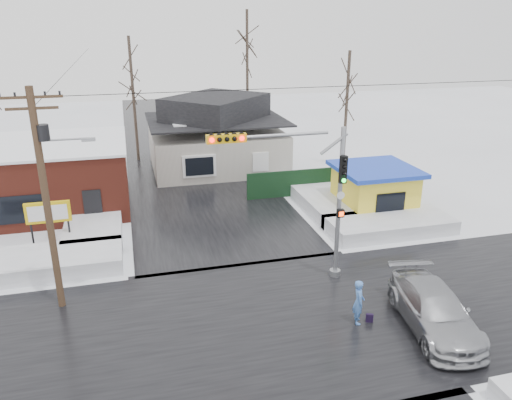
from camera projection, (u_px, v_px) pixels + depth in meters
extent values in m
plane|color=white|center=(270.00, 324.00, 19.48)|extent=(120.00, 120.00, 0.00)
cube|color=black|center=(270.00, 324.00, 19.48)|extent=(10.00, 120.00, 0.02)
cube|color=black|center=(270.00, 324.00, 19.48)|extent=(120.00, 10.00, 0.02)
cube|color=white|center=(46.00, 262.00, 23.55)|extent=(7.00, 3.00, 0.80)
cube|color=white|center=(390.00, 225.00, 27.86)|extent=(7.00, 3.00, 0.80)
cube|color=white|center=(95.00, 220.00, 28.57)|extent=(3.00, 8.00, 0.80)
cube|color=white|center=(323.00, 198.00, 31.92)|extent=(3.00, 8.00, 0.80)
cylinder|color=gray|center=(339.00, 205.00, 21.97)|extent=(0.20, 0.20, 7.00)
cylinder|color=gray|center=(335.00, 273.00, 23.12)|extent=(0.50, 0.50, 0.30)
cylinder|color=gray|center=(275.00, 136.00, 20.12)|extent=(4.60, 0.14, 0.14)
cube|color=gold|center=(226.00, 138.00, 19.64)|extent=(1.60, 0.28, 0.35)
sphere|color=#FF0C0C|center=(212.00, 140.00, 19.35)|extent=(0.20, 0.20, 0.20)
sphere|color=#FF0C0C|center=(242.00, 138.00, 19.64)|extent=(0.20, 0.20, 0.20)
cube|color=black|center=(343.00, 170.00, 21.20)|extent=(0.30, 0.22, 1.20)
sphere|color=#0CE533|center=(344.00, 181.00, 21.23)|extent=(0.18, 0.18, 0.18)
cube|color=black|center=(340.00, 213.00, 21.89)|extent=(0.30, 0.20, 0.35)
cylinder|color=#382619|center=(47.00, 205.00, 19.21)|extent=(0.28, 0.28, 9.00)
cube|color=#382619|center=(30.00, 97.00, 17.80)|extent=(2.20, 0.10, 0.10)
cube|color=#382619|center=(32.00, 108.00, 17.94)|extent=(1.80, 0.10, 0.10)
cylinder|color=black|center=(43.00, 133.00, 18.31)|extent=(0.44, 0.44, 0.60)
cylinder|color=gray|center=(63.00, 140.00, 18.57)|extent=(1.80, 0.08, 0.08)
cube|color=gray|center=(88.00, 140.00, 18.80)|extent=(0.50, 0.22, 0.12)
cube|color=maroon|center=(27.00, 178.00, 30.70)|extent=(12.00, 8.00, 4.00)
cube|color=white|center=(21.00, 146.00, 30.00)|extent=(12.20, 8.20, 0.15)
cube|color=black|center=(16.00, 210.00, 27.26)|extent=(3.00, 0.08, 1.60)
cube|color=black|center=(93.00, 208.00, 28.32)|extent=(1.00, 0.08, 2.20)
cylinder|color=black|center=(32.00, 234.00, 25.44)|extent=(0.10, 0.10, 1.80)
cylinder|color=black|center=(69.00, 230.00, 25.87)|extent=(0.10, 0.10, 1.80)
cube|color=gold|center=(48.00, 212.00, 25.28)|extent=(2.20, 0.18, 1.10)
cube|color=white|center=(48.00, 213.00, 25.18)|extent=(1.90, 0.02, 0.80)
cube|color=beige|center=(217.00, 149.00, 39.44)|extent=(10.00, 8.00, 3.00)
cube|color=black|center=(216.00, 119.00, 38.61)|extent=(10.40, 8.40, 0.12)
pyramid|color=black|center=(216.00, 107.00, 38.28)|extent=(9.00, 7.00, 1.80)
cube|color=maroon|center=(253.00, 103.00, 39.94)|extent=(0.70, 0.70, 1.40)
cube|color=white|center=(199.00, 166.00, 35.31)|extent=(2.40, 0.12, 1.60)
cube|color=yellow|center=(374.00, 192.00, 30.40)|extent=(4.00, 4.00, 2.60)
cube|color=blue|center=(376.00, 169.00, 29.90)|extent=(4.60, 4.60, 0.25)
cube|color=black|center=(390.00, 203.00, 28.55)|extent=(1.80, 0.06, 1.20)
cube|color=black|center=(305.00, 182.00, 33.45)|extent=(8.00, 0.12, 1.80)
cylinder|color=#332821|center=(134.00, 100.00, 40.43)|extent=(0.24, 0.24, 10.00)
cylinder|color=#332821|center=(247.00, 81.00, 44.30)|extent=(0.24, 0.24, 12.00)
cylinder|color=#332821|center=(346.00, 110.00, 38.98)|extent=(0.24, 0.24, 9.00)
imported|color=#4677C5|center=(359.00, 302.00, 19.29)|extent=(0.60, 0.76, 1.83)
imported|color=#A6A8AD|center=(434.00, 310.00, 18.99)|extent=(3.07, 5.75, 1.58)
cube|color=black|center=(369.00, 318.00, 19.55)|extent=(0.30, 0.22, 0.35)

